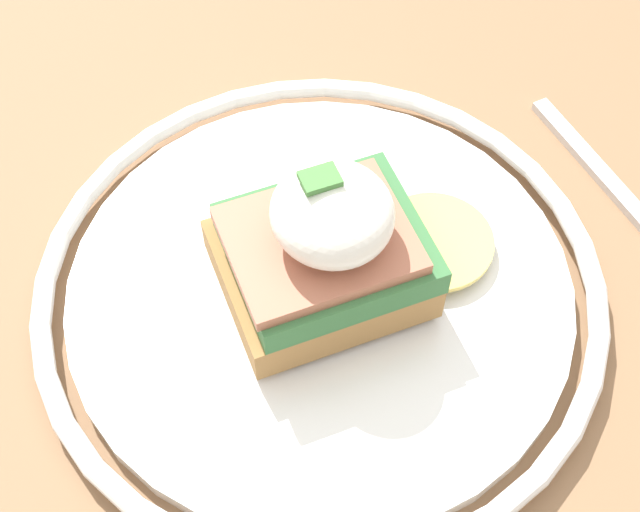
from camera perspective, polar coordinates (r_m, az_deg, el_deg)
dining_table at (r=0.54m, az=-4.20°, el=-9.50°), size 1.02×0.73×0.72m
plate at (r=0.43m, az=0.00°, el=-2.06°), size 0.27×0.27×0.02m
sandwich at (r=0.40m, az=0.52°, el=0.59°), size 0.13×0.08×0.08m
fork at (r=0.49m, az=19.23°, el=3.02°), size 0.03×0.15×0.00m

